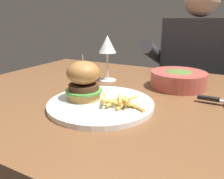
{
  "coord_description": "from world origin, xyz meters",
  "views": [
    {
      "loc": [
        0.22,
        -0.62,
        0.98
      ],
      "look_at": [
        -0.05,
        -0.1,
        0.78
      ],
      "focal_mm": 35.0,
      "sensor_mm": 36.0,
      "label": 1
    }
  ],
  "objects": [
    {
      "name": "dining_table",
      "position": [
        0.0,
        0.0,
        0.65
      ],
      "size": [
        1.31,
        0.87,
        0.74
      ],
      "color": "brown",
      "rests_on": "ground"
    },
    {
      "name": "burger_sandwich",
      "position": [
        -0.13,
        -0.13,
        0.81
      ],
      "size": [
        0.11,
        0.11,
        0.13
      ],
      "color": "#B78447",
      "rests_on": "main_plate"
    },
    {
      "name": "wine_glass",
      "position": [
        -0.19,
        0.11,
        0.88
      ],
      "size": [
        0.07,
        0.07,
        0.18
      ],
      "color": "silver",
      "rests_on": "dining_table"
    },
    {
      "name": "fries_pile",
      "position": [
        -0.01,
        -0.13,
        0.77
      ],
      "size": [
        0.14,
        0.1,
        0.03
      ],
      "color": "gold",
      "rests_on": "main_plate"
    },
    {
      "name": "main_plate",
      "position": [
        -0.07,
        -0.13,
        0.75
      ],
      "size": [
        0.3,
        0.3,
        0.01
      ],
      "primitive_type": "cylinder",
      "color": "white",
      "rests_on": "dining_table"
    },
    {
      "name": "soup_bowl",
      "position": [
        0.08,
        0.16,
        0.77
      ],
      "size": [
        0.2,
        0.2,
        0.06
      ],
      "color": "#B24C42",
      "rests_on": "dining_table"
    },
    {
      "name": "diner_person",
      "position": [
        0.07,
        0.71,
        0.56
      ],
      "size": [
        0.51,
        0.36,
        1.18
      ],
      "color": "#282833",
      "rests_on": "ground"
    }
  ]
}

